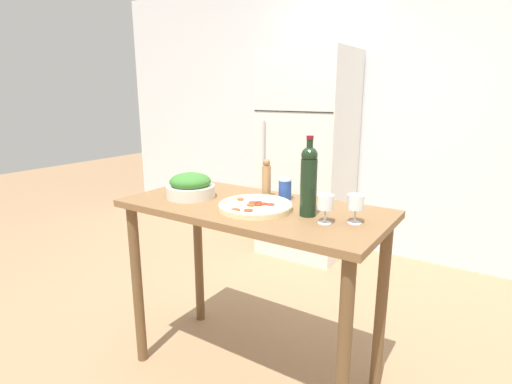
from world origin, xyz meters
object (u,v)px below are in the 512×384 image
(refrigerator, at_px, (307,155))
(wine_bottle, at_px, (309,180))
(pepper_mill, at_px, (266,179))
(homemade_pizza, at_px, (256,206))
(wine_glass_near, at_px, (325,204))
(salad_bowl, at_px, (191,186))
(wine_glass_far, at_px, (356,203))
(salt_canister, at_px, (285,189))

(refrigerator, relative_size, wine_bottle, 5.19)
(pepper_mill, xyz_separation_m, homemade_pizza, (0.07, -0.22, -0.08))
(wine_bottle, distance_m, wine_glass_near, 0.15)
(wine_bottle, distance_m, salad_bowl, 0.67)
(wine_glass_far, height_order, pepper_mill, pepper_mill)
(refrigerator, relative_size, salt_canister, 16.49)
(pepper_mill, height_order, homemade_pizza, pepper_mill)
(pepper_mill, distance_m, homemade_pizza, 0.24)
(wine_glass_near, xyz_separation_m, pepper_mill, (-0.43, 0.23, 0.01))
(wine_glass_near, bearing_deg, salt_canister, 142.90)
(wine_bottle, height_order, wine_glass_far, wine_bottle)
(wine_glass_far, bearing_deg, homemade_pizza, -173.38)
(wine_glass_far, relative_size, pepper_mill, 0.61)
(salt_canister, bearing_deg, salad_bowl, -151.99)
(homemade_pizza, bearing_deg, wine_glass_near, -2.39)
(refrigerator, relative_size, wine_glass_near, 14.88)
(homemade_pizza, xyz_separation_m, salt_canister, (0.03, 0.24, 0.04))
(wine_glass_far, bearing_deg, refrigerator, 121.54)
(refrigerator, relative_size, salad_bowl, 7.31)
(pepper_mill, bearing_deg, salt_canister, 11.13)
(homemade_pizza, bearing_deg, refrigerator, 108.64)
(wine_glass_near, xyz_separation_m, salad_bowl, (-0.77, 0.02, -0.03))
(wine_bottle, bearing_deg, refrigerator, 116.03)
(wine_glass_far, bearing_deg, wine_bottle, -178.15)
(wine_glass_near, relative_size, salad_bowl, 0.49)
(refrigerator, bearing_deg, wine_bottle, -63.97)
(pepper_mill, height_order, salt_canister, pepper_mill)
(wine_glass_near, distance_m, wine_glass_far, 0.13)
(wine_bottle, relative_size, salad_bowl, 1.41)
(pepper_mill, bearing_deg, wine_bottle, -27.75)
(wine_bottle, distance_m, wine_glass_far, 0.23)
(wine_bottle, bearing_deg, homemade_pizza, -169.33)
(wine_glass_far, xyz_separation_m, salt_canister, (-0.44, 0.18, -0.03))
(wine_glass_near, height_order, wine_glass_far, same)
(homemade_pizza, bearing_deg, wine_bottle, 10.67)
(wine_glass_far, bearing_deg, wine_glass_near, -146.91)
(refrigerator, xyz_separation_m, wine_glass_near, (0.97, -1.82, 0.11))
(wine_glass_near, bearing_deg, salad_bowl, 178.61)
(salad_bowl, relative_size, salt_canister, 2.26)
(salad_bowl, height_order, homemade_pizza, salad_bowl)
(homemade_pizza, relative_size, salt_canister, 3.12)
(wine_glass_near, relative_size, homemade_pizza, 0.36)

